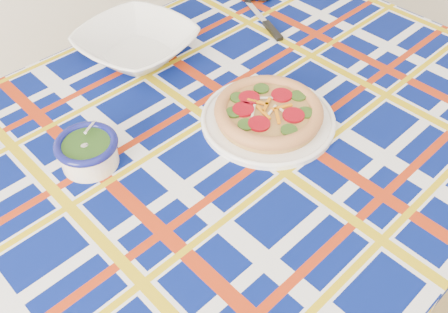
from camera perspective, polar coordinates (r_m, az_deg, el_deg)
dining_table at (r=1.20m, az=-3.05°, el=-2.39°), size 1.95×1.41×0.84m
tablecloth at (r=1.18m, az=-3.10°, el=-1.49°), size 2.00×1.45×0.12m
main_focaccia_plate at (r=1.19m, az=5.11°, el=5.10°), size 0.41×0.41×0.06m
pesto_bowl at (r=1.12m, az=-15.32°, el=0.74°), size 0.17×0.17×0.08m
serving_bowl at (r=1.43m, az=-9.96°, el=12.54°), size 0.39×0.39×0.08m
table_knife at (r=1.62m, az=3.78°, el=16.12°), size 0.08×0.26×0.01m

